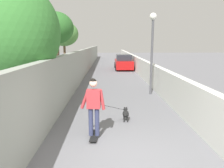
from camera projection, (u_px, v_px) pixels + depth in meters
ground_plane at (112, 74)px, 18.54m from camera, size 80.00×80.00×0.00m
wall_left at (82, 64)px, 16.30m from camera, size 48.00×0.30×2.19m
fence_right at (143, 68)px, 16.50m from camera, size 48.00×0.30×1.41m
tree_left_near at (18, 33)px, 7.07m from camera, size 2.85×2.85×4.73m
tree_left_mid at (64, 34)px, 16.79m from camera, size 2.36×2.36×4.44m
tree_left_far at (56, 29)px, 11.40m from camera, size 1.95×1.95×4.40m
lamp_post at (152, 40)px, 10.59m from camera, size 0.36×0.36×4.20m
skateboard at (94, 136)px, 6.01m from camera, size 0.81×0.25×0.08m
person_skateboarder at (94, 103)px, 5.82m from camera, size 0.24×0.71×1.67m
dog at (126, 113)px, 7.31m from camera, size 1.65×1.16×1.06m
car_near at (124, 62)px, 21.51m from camera, size 3.96×1.80×1.54m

